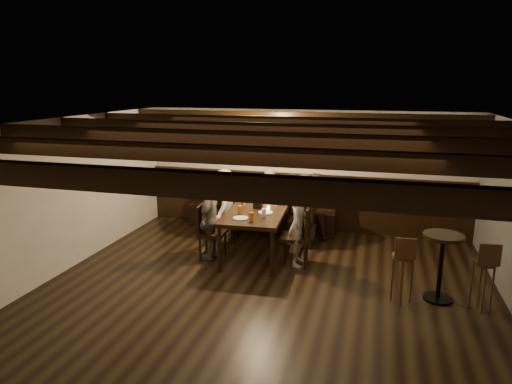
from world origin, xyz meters
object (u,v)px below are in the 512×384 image
(person_right_near, at_px, (304,210))
(person_right_far, at_px, (298,224))
(chair_right_far, at_px, (296,247))
(bar_stool_left, at_px, (402,278))
(person_bench_right, at_px, (315,206))
(person_left_far, at_px, (209,219))
(dining_table, at_px, (259,211))
(person_bench_left, at_px, (223,201))
(bar_stool_right, at_px, (482,285))
(chair_left_near, at_px, (226,226))
(chair_right_near, at_px, (302,230))
(person_bench_centre, at_px, (269,201))
(person_left_near, at_px, (224,205))
(chair_left_far, at_px, (212,242))
(high_top_table, at_px, (442,257))

(person_right_near, distance_m, person_right_far, 0.90)
(chair_right_far, height_order, bar_stool_left, chair_right_far)
(person_bench_right, xyz_separation_m, person_left_far, (-1.56, -1.45, 0.04))
(dining_table, height_order, person_right_near, person_right_near)
(dining_table, xyz_separation_m, person_bench_left, (-0.95, 0.84, -0.10))
(person_right_near, bearing_deg, bar_stool_right, -127.55)
(person_right_far, bearing_deg, person_left_far, 90.00)
(chair_left_near, height_order, person_bench_left, person_bench_left)
(chair_left_near, relative_size, chair_right_far, 0.95)
(chair_right_near, xyz_separation_m, person_bench_centre, (-0.76, 0.55, 0.35))
(person_left_near, bearing_deg, person_bench_centre, 128.66)
(person_bench_left, xyz_separation_m, person_bench_right, (1.80, 0.11, 0.00))
(chair_left_far, relative_size, person_bench_right, 0.73)
(person_bench_right, distance_m, bar_stool_left, 2.76)
(chair_right_near, distance_m, bar_stool_right, 3.21)
(person_bench_right, height_order, person_left_near, person_left_near)
(person_left_far, bearing_deg, person_left_near, 180.00)
(person_bench_left, xyz_separation_m, person_right_near, (1.67, -0.35, 0.04))
(chair_left_far, relative_size, person_left_near, 0.68)
(dining_table, bearing_deg, person_bench_right, 45.00)
(chair_left_near, xyz_separation_m, high_top_table, (3.61, -1.53, 0.34))
(person_bench_left, relative_size, person_bench_right, 1.00)
(chair_right_near, height_order, bar_stool_right, chair_right_near)
(chair_left_far, bearing_deg, person_right_near, 121.48)
(chair_right_near, distance_m, person_left_far, 1.76)
(person_left_near, bearing_deg, bar_stool_left, 57.46)
(bar_stool_left, bearing_deg, chair_right_far, 145.36)
(dining_table, distance_m, person_bench_left, 1.28)
(person_left_near, distance_m, bar_stool_right, 4.48)
(person_left_far, distance_m, bar_stool_left, 3.21)
(person_left_far, bearing_deg, chair_left_near, 178.07)
(person_left_near, distance_m, person_left_far, 0.90)
(person_left_far, bearing_deg, person_right_far, 90.00)
(chair_left_far, distance_m, person_bench_right, 2.14)
(dining_table, distance_m, chair_right_near, 0.95)
(chair_right_far, xyz_separation_m, person_bench_centre, (-0.81, 1.45, 0.35))
(person_bench_right, relative_size, bar_stool_right, 1.33)
(chair_right_near, xyz_separation_m, person_right_far, (0.09, -0.90, 0.39))
(bar_stool_right, bearing_deg, person_left_far, 163.31)
(chair_left_near, xyz_separation_m, person_right_far, (1.52, -0.81, 0.40))
(person_left_far, xyz_separation_m, person_right_far, (1.50, 0.09, 0.01))
(chair_right_far, bearing_deg, chair_left_near, 58.00)
(high_top_table, height_order, bar_stool_right, bar_stool_right)
(person_right_near, height_order, bar_stool_left, person_right_near)
(person_bench_left, distance_m, bar_stool_right, 4.82)
(person_right_near, bearing_deg, person_left_far, 120.96)
(dining_table, bearing_deg, person_bench_left, 135.00)
(person_bench_left, distance_m, person_bench_centre, 0.91)
(person_bench_right, relative_size, person_right_near, 0.95)
(bar_stool_right, bearing_deg, person_bench_right, 132.65)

